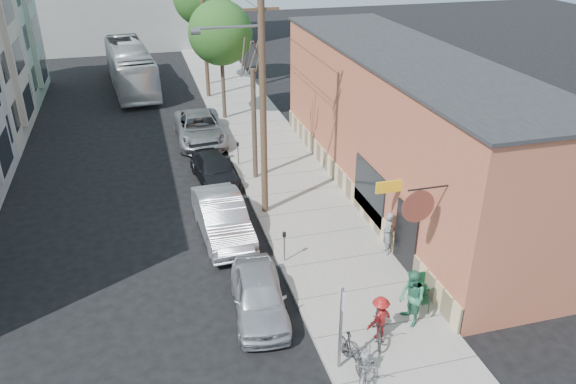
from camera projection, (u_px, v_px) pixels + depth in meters
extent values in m
plane|color=black|center=(228.00, 280.00, 20.47)|extent=(120.00, 120.00, 0.00)
cube|color=#9B9890|center=(270.00, 153.00, 30.92)|extent=(4.50, 58.00, 0.15)
cube|color=#B25C42|center=(402.00, 128.00, 25.44)|extent=(5.00, 20.00, 6.50)
cube|color=#2B2B2D|center=(409.00, 55.00, 23.95)|extent=(5.20, 20.20, 0.12)
cube|color=beige|center=(347.00, 187.00, 26.06)|extent=(0.10, 20.00, 1.10)
cube|color=black|center=(406.00, 239.00, 20.54)|extent=(0.10, 1.60, 2.60)
cube|color=black|center=(369.00, 190.00, 23.43)|extent=(0.08, 3.00, 2.20)
cylinder|color=brown|center=(418.00, 207.00, 17.26)|extent=(1.10, 0.06, 1.10)
cube|color=yellow|center=(389.00, 187.00, 20.32)|extent=(1.00, 0.08, 0.45)
cube|color=beige|center=(9.00, 59.00, 31.80)|extent=(1.10, 3.20, 7.00)
cube|color=#9DB498|center=(28.00, 33.00, 38.69)|extent=(1.10, 3.20, 7.00)
cube|color=slate|center=(341.00, 329.00, 15.74)|extent=(0.07, 0.07, 2.80)
cube|color=silver|center=(342.00, 300.00, 15.29)|extent=(0.02, 0.45, 0.60)
cylinder|color=slate|center=(284.00, 248.00, 21.07)|extent=(0.06, 0.06, 1.10)
cylinder|color=black|center=(284.00, 235.00, 20.81)|extent=(0.14, 0.14, 0.18)
cylinder|color=slate|center=(238.00, 155.00, 29.11)|extent=(0.06, 0.06, 1.10)
cylinder|color=black|center=(238.00, 144.00, 28.84)|extent=(0.14, 0.14, 0.18)
cylinder|color=#503A28|center=(263.00, 102.00, 22.64)|extent=(0.28, 0.28, 10.00)
cube|color=#503A28|center=(261.00, 9.00, 21.03)|extent=(1.40, 0.10, 0.10)
cylinder|color=slate|center=(196.00, 31.00, 20.75)|extent=(0.35, 0.24, 0.24)
cylinder|color=#503A28|center=(204.00, 24.00, 38.00)|extent=(0.28, 0.28, 10.00)
cylinder|color=#44392C|center=(254.00, 125.00, 26.85)|extent=(0.24, 0.24, 5.44)
cylinder|color=#44392C|center=(223.00, 79.00, 34.96)|extent=(0.24, 0.24, 5.03)
sphere|color=#2B5F21|center=(220.00, 33.00, 33.69)|extent=(3.89, 3.89, 3.89)
cylinder|color=#44392C|center=(205.00, 44.00, 41.70)|extent=(0.24, 0.24, 6.02)
imported|color=gray|center=(388.00, 233.00, 21.42)|extent=(0.54, 0.71, 1.75)
imported|color=#327E5E|center=(412.00, 298.00, 17.69)|extent=(0.79, 0.98, 1.93)
imported|color=maroon|center=(380.00, 318.00, 17.19)|extent=(1.09, 0.86, 1.48)
imported|color=black|center=(379.00, 325.00, 17.31)|extent=(1.21, 1.90, 0.94)
imported|color=black|center=(352.00, 353.00, 16.15)|extent=(0.67, 1.74, 1.02)
imported|color=gray|center=(366.00, 366.00, 15.70)|extent=(1.53, 1.98, 1.00)
imported|color=silver|center=(259.00, 295.00, 18.47)|extent=(2.09, 4.35, 1.43)
imported|color=#B4B5BD|center=(223.00, 218.00, 22.87)|extent=(2.03, 5.19, 1.68)
imported|color=black|center=(215.00, 170.00, 27.60)|extent=(2.25, 4.58, 1.28)
imported|color=gray|center=(200.00, 128.00, 32.37)|extent=(2.71, 5.82, 1.61)
imported|color=white|center=(130.00, 67.00, 41.78)|extent=(3.74, 11.83, 3.24)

